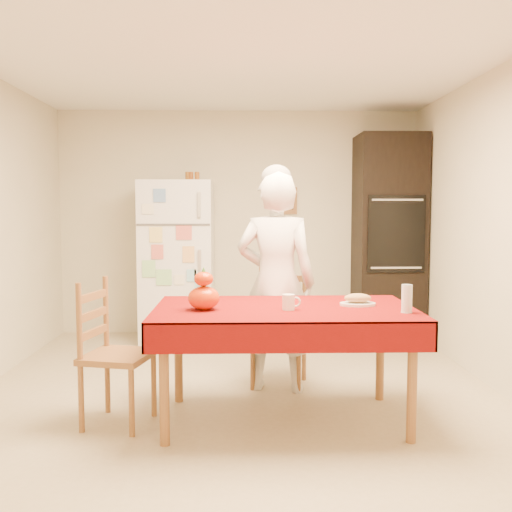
{
  "coord_description": "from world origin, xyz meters",
  "views": [
    {
      "loc": [
        0.02,
        -4.21,
        1.41
      ],
      "look_at": [
        0.14,
        0.2,
        1.04
      ],
      "focal_mm": 40.0,
      "sensor_mm": 36.0,
      "label": 1
    }
  ],
  "objects_px": {
    "oven_cabinet": "(389,237)",
    "chair_left": "(109,347)",
    "chair_far": "(280,321)",
    "pumpkin_lower": "(204,298)",
    "coffee_mug": "(288,302)",
    "dining_table": "(284,318)",
    "wine_glass": "(407,299)",
    "refrigerator": "(178,261)",
    "bread_plate": "(358,304)",
    "seated_woman": "(276,282)"
  },
  "relations": [
    {
      "from": "oven_cabinet",
      "to": "chair_left",
      "type": "bearing_deg",
      "value": -135.08
    },
    {
      "from": "chair_left",
      "to": "chair_far",
      "type": "bearing_deg",
      "value": -40.92
    },
    {
      "from": "chair_far",
      "to": "pumpkin_lower",
      "type": "relative_size",
      "value": 4.67
    },
    {
      "from": "coffee_mug",
      "to": "pumpkin_lower",
      "type": "bearing_deg",
      "value": 177.8
    },
    {
      "from": "chair_far",
      "to": "oven_cabinet",
      "type": "bearing_deg",
      "value": 64.69
    },
    {
      "from": "dining_table",
      "to": "wine_glass",
      "type": "distance_m",
      "value": 0.8
    },
    {
      "from": "pumpkin_lower",
      "to": "chair_far",
      "type": "bearing_deg",
      "value": 58.4
    },
    {
      "from": "oven_cabinet",
      "to": "coffee_mug",
      "type": "bearing_deg",
      "value": -117.14
    },
    {
      "from": "refrigerator",
      "to": "oven_cabinet",
      "type": "xyz_separation_m",
      "value": [
        2.28,
        0.05,
        0.25
      ]
    },
    {
      "from": "pumpkin_lower",
      "to": "refrigerator",
      "type": "bearing_deg",
      "value": 100.03
    },
    {
      "from": "dining_table",
      "to": "chair_left",
      "type": "relative_size",
      "value": 1.79
    },
    {
      "from": "dining_table",
      "to": "pumpkin_lower",
      "type": "distance_m",
      "value": 0.55
    },
    {
      "from": "pumpkin_lower",
      "to": "chair_left",
      "type": "bearing_deg",
      "value": 174.87
    },
    {
      "from": "chair_far",
      "to": "chair_left",
      "type": "relative_size",
      "value": 1.0
    },
    {
      "from": "coffee_mug",
      "to": "bread_plate",
      "type": "relative_size",
      "value": 0.42
    },
    {
      "from": "refrigerator",
      "to": "chair_far",
      "type": "relative_size",
      "value": 1.79
    },
    {
      "from": "refrigerator",
      "to": "bread_plate",
      "type": "distance_m",
      "value": 2.75
    },
    {
      "from": "seated_woman",
      "to": "coffee_mug",
      "type": "distance_m",
      "value": 0.75
    },
    {
      "from": "chair_far",
      "to": "bread_plate",
      "type": "bearing_deg",
      "value": -45.76
    },
    {
      "from": "pumpkin_lower",
      "to": "wine_glass",
      "type": "distance_m",
      "value": 1.28
    },
    {
      "from": "coffee_mug",
      "to": "dining_table",
      "type": "bearing_deg",
      "value": 101.15
    },
    {
      "from": "chair_left",
      "to": "bread_plate",
      "type": "distance_m",
      "value": 1.67
    },
    {
      "from": "chair_far",
      "to": "chair_left",
      "type": "distance_m",
      "value": 1.45
    },
    {
      "from": "wine_glass",
      "to": "bread_plate",
      "type": "distance_m",
      "value": 0.38
    },
    {
      "from": "dining_table",
      "to": "seated_woman",
      "type": "height_order",
      "value": "seated_woman"
    },
    {
      "from": "dining_table",
      "to": "oven_cabinet",
      "type": "bearing_deg",
      "value": 61.53
    },
    {
      "from": "oven_cabinet",
      "to": "wine_glass",
      "type": "height_order",
      "value": "oven_cabinet"
    },
    {
      "from": "refrigerator",
      "to": "wine_glass",
      "type": "distance_m",
      "value": 3.12
    },
    {
      "from": "refrigerator",
      "to": "dining_table",
      "type": "bearing_deg",
      "value": -68.13
    },
    {
      "from": "refrigerator",
      "to": "chair_far",
      "type": "xyz_separation_m",
      "value": [
        0.99,
        -1.57,
        -0.34
      ]
    },
    {
      "from": "chair_far",
      "to": "bread_plate",
      "type": "xyz_separation_m",
      "value": [
        0.46,
        -0.77,
        0.26
      ]
    },
    {
      "from": "pumpkin_lower",
      "to": "wine_glass",
      "type": "bearing_deg",
      "value": -6.25
    },
    {
      "from": "refrigerator",
      "to": "oven_cabinet",
      "type": "distance_m",
      "value": 2.29
    },
    {
      "from": "dining_table",
      "to": "chair_far",
      "type": "xyz_separation_m",
      "value": [
        0.03,
        0.82,
        -0.18
      ]
    },
    {
      "from": "refrigerator",
      "to": "pumpkin_lower",
      "type": "relative_size",
      "value": 8.35
    },
    {
      "from": "oven_cabinet",
      "to": "coffee_mug",
      "type": "relative_size",
      "value": 22.0
    },
    {
      "from": "pumpkin_lower",
      "to": "wine_glass",
      "type": "xyz_separation_m",
      "value": [
        1.27,
        -0.14,
        0.01
      ]
    },
    {
      "from": "chair_far",
      "to": "seated_woman",
      "type": "bearing_deg",
      "value": -91.74
    },
    {
      "from": "chair_far",
      "to": "coffee_mug",
      "type": "bearing_deg",
      "value": -77.61
    },
    {
      "from": "coffee_mug",
      "to": "bread_plate",
      "type": "xyz_separation_m",
      "value": [
        0.48,
        0.15,
        -0.04
      ]
    },
    {
      "from": "dining_table",
      "to": "pumpkin_lower",
      "type": "height_order",
      "value": "pumpkin_lower"
    },
    {
      "from": "bread_plate",
      "to": "chair_left",
      "type": "bearing_deg",
      "value": -177.33
    },
    {
      "from": "bread_plate",
      "to": "pumpkin_lower",
      "type": "bearing_deg",
      "value": -172.58
    },
    {
      "from": "dining_table",
      "to": "pumpkin_lower",
      "type": "relative_size",
      "value": 8.35
    },
    {
      "from": "refrigerator",
      "to": "seated_woman",
      "type": "bearing_deg",
      "value": -61.48
    },
    {
      "from": "refrigerator",
      "to": "seated_woman",
      "type": "height_order",
      "value": "refrigerator"
    },
    {
      "from": "oven_cabinet",
      "to": "chair_left",
      "type": "height_order",
      "value": "oven_cabinet"
    },
    {
      "from": "seated_woman",
      "to": "bread_plate",
      "type": "relative_size",
      "value": 7.01
    },
    {
      "from": "seated_woman",
      "to": "coffee_mug",
      "type": "relative_size",
      "value": 16.83
    },
    {
      "from": "coffee_mug",
      "to": "oven_cabinet",
      "type": "bearing_deg",
      "value": 62.86
    }
  ]
}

